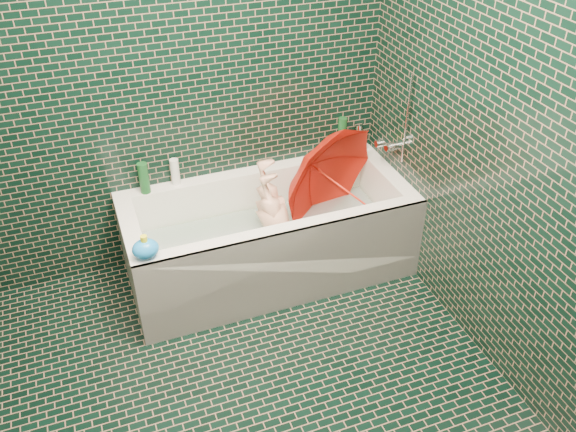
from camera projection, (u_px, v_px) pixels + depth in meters
name	position (u px, v px, depth m)	size (l,w,h in m)	color
floor	(252.00, 417.00, 2.96)	(2.80, 2.80, 0.00)	black
wall_back	(165.00, 70.00, 3.32)	(2.80, 2.80, 0.00)	black
wall_right	(529.00, 145.00, 2.62)	(2.80, 2.80, 0.00)	black
bathtub	(270.00, 244.00, 3.74)	(1.70, 0.75, 0.55)	white
bath_mat	(269.00, 250.00, 3.79)	(1.35, 0.47, 0.01)	green
water	(268.00, 231.00, 3.70)	(1.48, 0.53, 0.00)	silver
faucet	(395.00, 140.00, 3.66)	(0.18, 0.19, 0.55)	silver
child	(280.00, 232.00, 3.68)	(0.33, 0.22, 0.90)	#E6AA90
umbrella	(343.00, 188.00, 3.66)	(0.69, 0.69, 0.60)	red
soap_bottle_a	(366.00, 150.00, 4.03)	(0.09, 0.09, 0.22)	white
soap_bottle_b	(359.00, 149.00, 4.04)	(0.08, 0.08, 0.18)	#451C6B
soap_bottle_c	(348.00, 151.00, 4.01)	(0.14, 0.14, 0.18)	#14481F
bottle_right_tall	(342.00, 135.00, 3.94)	(0.06, 0.06, 0.24)	#14481F
bottle_right_pump	(358.00, 137.00, 3.99)	(0.05, 0.05, 0.18)	silver
bottle_left_tall	(144.00, 178.00, 3.55)	(0.06, 0.06, 0.19)	#14481F
bottle_left_short	(175.00, 172.00, 3.63)	(0.05, 0.05, 0.17)	white
rubber_duck	(345.00, 149.00, 3.96)	(0.11, 0.09, 0.08)	#FFF61A
bath_toy	(145.00, 249.00, 3.06)	(0.15, 0.13, 0.13)	#1B88F5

